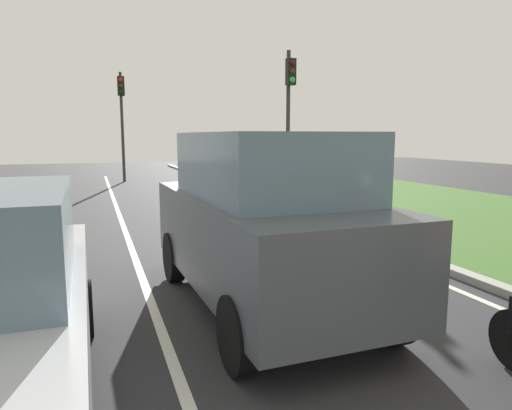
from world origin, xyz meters
name	(u,v)px	position (x,y,z in m)	size (l,w,h in m)	color
ground_plane	(155,229)	(0.00, 14.00, 0.00)	(60.00, 60.00, 0.00)	#2D2D30
lane_line_center	(125,231)	(-0.70, 14.00, 0.00)	(0.12, 32.00, 0.01)	silver
lane_line_right_edge	(291,220)	(3.60, 14.00, 0.00)	(0.12, 32.00, 0.01)	silver
grass_verge_right	(440,210)	(8.50, 14.00, 0.03)	(9.00, 48.00, 0.06)	#3D6628
curb_right	(308,217)	(4.10, 14.00, 0.06)	(0.24, 48.00, 0.12)	#9E9B93
car_suv_ahead	(265,220)	(0.69, 8.20, 1.17)	(2.09, 4.56, 2.28)	#474C51
traffic_light_near_right	(289,100)	(5.30, 18.14, 3.48)	(0.32, 0.50, 5.19)	#2D2D2D
traffic_light_far_median	(122,108)	(0.11, 26.42, 3.55)	(0.32, 0.50, 5.26)	#2D2D2D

